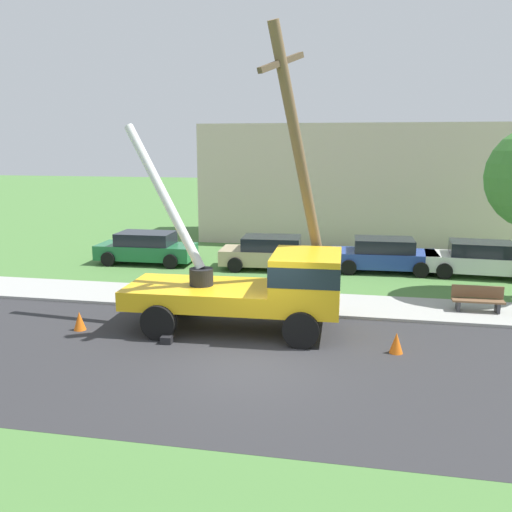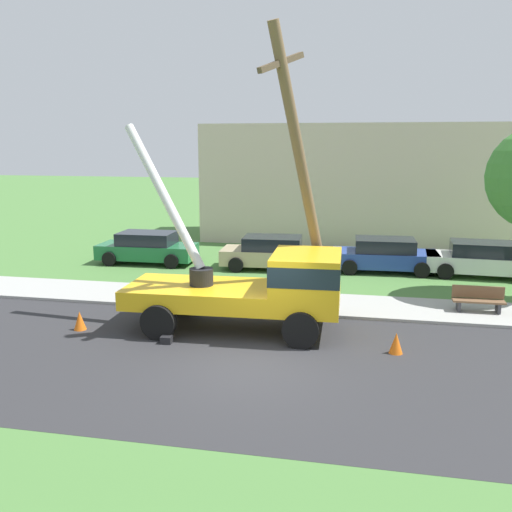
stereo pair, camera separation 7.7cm
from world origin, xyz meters
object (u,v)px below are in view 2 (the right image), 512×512
parked_sedan_tan (272,253)px  parked_sedan_white (482,259)px  parked_sedan_green (147,248)px  traffic_cone_behind (80,321)px  park_bench (478,300)px  utility_truck (261,284)px  traffic_cone_ahead (396,343)px  traffic_cone_curbside (296,309)px  parked_sedan_blue (384,255)px  leaning_utility_pole (304,177)px

parked_sedan_tan → parked_sedan_white: 8.68m
parked_sedan_tan → parked_sedan_green: bearing=179.5°
parked_sedan_green → traffic_cone_behind: bearing=-80.0°
park_bench → utility_truck: bearing=-155.9°
traffic_cone_ahead → traffic_cone_curbside: same height
traffic_cone_curbside → parked_sedan_blue: parked_sedan_blue is taller
traffic_cone_ahead → traffic_cone_curbside: bearing=139.5°
leaning_utility_pole → parked_sedan_green: 11.27m
traffic_cone_behind → traffic_cone_curbside: (6.07, 2.43, 0.00)m
traffic_cone_ahead → park_bench: bearing=55.7°
parked_sedan_tan → parked_sedan_blue: same height
parked_sedan_white → traffic_cone_ahead: bearing=-111.9°
traffic_cone_ahead → park_bench: size_ratio=0.35×
utility_truck → parked_sedan_white: size_ratio=1.52×
traffic_cone_ahead → leaning_utility_pole: bearing=142.5°
traffic_cone_ahead → parked_sedan_green: bearing=139.1°
parked_sedan_blue → parked_sedan_white: size_ratio=0.99×
traffic_cone_ahead → parked_sedan_tan: bearing=117.8°
traffic_cone_ahead → traffic_cone_behind: bearing=179.4°
parked_sedan_blue → traffic_cone_ahead: bearing=-89.6°
utility_truck → traffic_cone_behind: bearing=-169.3°
traffic_cone_curbside → utility_truck: bearing=-119.9°
traffic_cone_curbside → park_bench: size_ratio=0.35×
parked_sedan_white → traffic_cone_curbside: bearing=-134.2°
utility_truck → parked_sedan_tan: utility_truck is taller
leaning_utility_pole → park_bench: size_ratio=5.40×
parked_sedan_green → parked_sedan_white: bearing=1.2°
parked_sedan_green → parked_sedan_blue: (10.57, 0.38, 0.00)m
traffic_cone_ahead → traffic_cone_behind: (-9.03, 0.09, 0.00)m
utility_truck → leaning_utility_pole: leaning_utility_pole is taller
utility_truck → traffic_cone_ahead: (3.79, -1.09, -1.13)m
utility_truck → parked_sedan_tan: 8.17m
utility_truck → park_bench: (6.52, 2.92, -0.95)m
parked_sedan_tan → park_bench: 9.16m
parked_sedan_green → parked_sedan_white: 14.47m
utility_truck → traffic_cone_behind: 5.46m
utility_truck → parked_sedan_tan: (-1.05, 8.08, -0.70)m
parked_sedan_green → parked_sedan_blue: same height
traffic_cone_ahead → parked_sedan_white: bearing=68.1°
parked_sedan_green → parked_sedan_blue: size_ratio=0.99×
leaning_utility_pole → traffic_cone_curbside: 4.17m
utility_truck → traffic_cone_curbside: utility_truck is taller
leaning_utility_pole → parked_sedan_tan: size_ratio=1.92×
leaning_utility_pole → utility_truck: bearing=-136.2°
parked_sedan_blue → parked_sedan_green: bearing=-177.9°
traffic_cone_behind → utility_truck: bearing=10.7°
parked_sedan_white → park_bench: parked_sedan_white is taller
parked_sedan_tan → park_bench: size_ratio=2.80×
park_bench → parked_sedan_white: bearing=78.7°
leaning_utility_pole → parked_sedan_tan: leaning_utility_pole is taller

